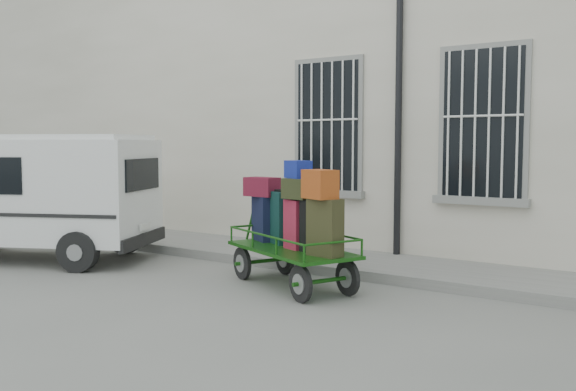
# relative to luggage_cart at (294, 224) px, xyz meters

# --- Properties ---
(ground) EXTENTS (80.00, 80.00, 0.00)m
(ground) POSITION_rel_luggage_cart_xyz_m (-0.56, -0.52, -0.86)
(ground) COLOR slate
(ground) RESTS_ON ground
(building) EXTENTS (24.00, 5.15, 6.00)m
(building) POSITION_rel_luggage_cart_xyz_m (-0.56, 4.98, 2.14)
(building) COLOR beige
(building) RESTS_ON ground
(sidewalk) EXTENTS (24.00, 1.70, 0.15)m
(sidewalk) POSITION_rel_luggage_cart_xyz_m (-0.56, 1.68, -0.79)
(sidewalk) COLOR slate
(sidewalk) RESTS_ON ground
(luggage_cart) EXTENTS (2.40, 1.70, 1.72)m
(luggage_cart) POSITION_rel_luggage_cart_xyz_m (0.00, 0.00, 0.00)
(luggage_cart) COLOR black
(luggage_cart) RESTS_ON ground
(van) EXTENTS (4.46, 3.28, 2.09)m
(van) POSITION_rel_luggage_cart_xyz_m (-4.84, -0.81, 0.34)
(van) COLOR white
(van) RESTS_ON ground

